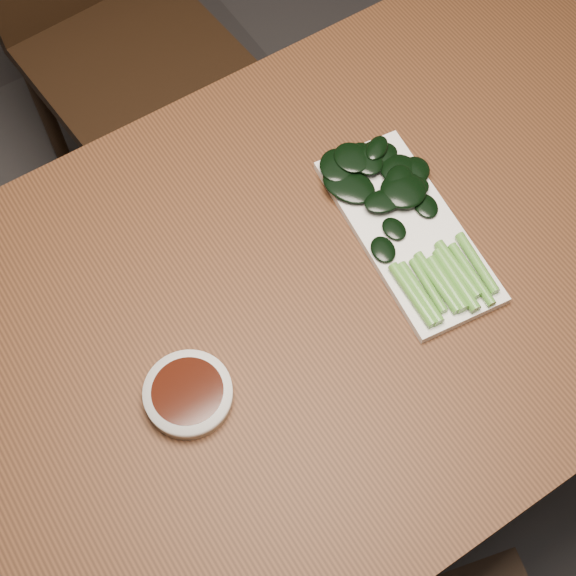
{
  "coord_description": "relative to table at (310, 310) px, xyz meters",
  "views": [
    {
      "loc": [
        -0.31,
        -0.42,
        1.75
      ],
      "look_at": [
        -0.03,
        0.01,
        0.76
      ],
      "focal_mm": 50.0,
      "sensor_mm": 36.0,
      "label": 1
    }
  ],
  "objects": [
    {
      "name": "sauce_bowl",
      "position": [
        -0.22,
        -0.05,
        0.09
      ],
      "size": [
        0.12,
        0.12,
        0.03
      ],
      "color": "white",
      "rests_on": "table"
    },
    {
      "name": "table",
      "position": [
        0.0,
        0.0,
        0.0
      ],
      "size": [
        1.4,
        0.8,
        0.75
      ],
      "color": "#4D2A16",
      "rests_on": "ground"
    },
    {
      "name": "serving_plate",
      "position": [
        0.17,
        -0.0,
        0.08
      ],
      "size": [
        0.18,
        0.34,
        0.01
      ],
      "rotation": [
        0.0,
        0.0,
        -0.13
      ],
      "color": "white",
      "rests_on": "table"
    },
    {
      "name": "gai_lan",
      "position": [
        0.17,
        0.03,
        0.1
      ],
      "size": [
        0.18,
        0.35,
        0.02
      ],
      "color": "#579834",
      "rests_on": "serving_plate"
    },
    {
      "name": "chair_far",
      "position": [
        0.08,
        0.89,
        -0.19
      ],
      "size": [
        0.44,
        0.44,
        0.89
      ],
      "rotation": [
        0.0,
        0.0,
        0.07
      ],
      "color": "black",
      "rests_on": "ground"
    },
    {
      "name": "ground",
      "position": [
        0.0,
        0.0,
        -0.68
      ],
      "size": [
        6.0,
        6.0,
        0.0
      ],
      "primitive_type": "plane",
      "color": "#322F2F",
      "rests_on": "ground"
    }
  ]
}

